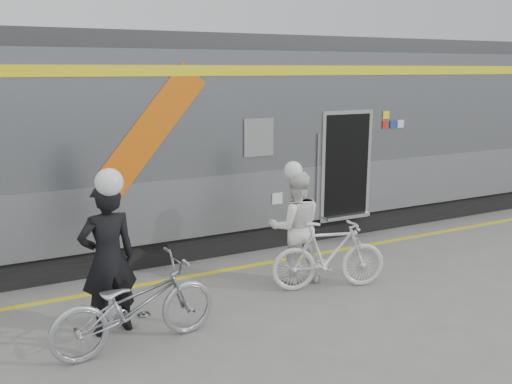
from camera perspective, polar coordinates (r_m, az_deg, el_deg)
ground at (r=7.86m, az=2.18°, el=-13.45°), size 90.00×90.00×0.00m
train at (r=11.30m, az=-4.06°, el=5.56°), size 24.00×3.17×4.10m
safety_strip at (r=9.63m, az=-4.05°, el=-8.34°), size 24.00×0.12×0.01m
man at (r=7.43m, az=-15.32°, el=-6.84°), size 0.80×0.57×2.07m
bicycle_left at (r=7.14m, az=-12.59°, el=-11.53°), size 2.24×0.98×1.14m
woman at (r=8.97m, az=4.18°, el=-3.69°), size 1.07×0.93×1.87m
bicycle_right at (r=8.80m, az=7.67°, el=-6.62°), size 1.95×1.03×1.13m
helmet_man at (r=7.13m, az=-15.89°, el=2.40°), size 0.36×0.36×0.36m
helmet_woman at (r=8.72m, az=4.29°, el=3.14°), size 0.30×0.30×0.30m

